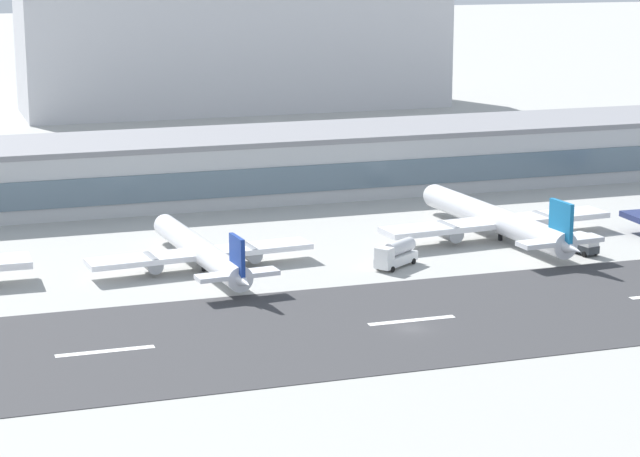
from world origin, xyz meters
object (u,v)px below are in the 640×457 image
service_box_truck_0 (581,242)px  distant_hotel_block (235,35)px  airliner_navy_tail_gate_1 (203,253)px  airliner_blue_tail_gate_2 (500,221)px  service_fuel_truck_1 (396,254)px  terminal_building (271,163)px

service_box_truck_0 → distant_hotel_block: bearing=-11.1°
distant_hotel_block → airliner_navy_tail_gate_1: bearing=-106.0°
airliner_navy_tail_gate_1 → airliner_blue_tail_gate_2: (50.93, 3.86, 0.38)m
airliner_navy_tail_gate_1 → service_fuel_truck_1: airliner_navy_tail_gate_1 is taller
service_box_truck_0 → service_fuel_truck_1: bearing=73.6°
airliner_navy_tail_gate_1 → airliner_blue_tail_gate_2: size_ratio=0.88×
terminal_building → service_box_truck_0: bearing=-61.1°
distant_hotel_block → service_fuel_truck_1: distant_hotel_block is taller
airliner_navy_tail_gate_1 → service_fuel_truck_1: bearing=-109.1°
distant_hotel_block → service_box_truck_0: distant_hotel_block is taller
distant_hotel_block → service_box_truck_0: 184.18m
airliner_navy_tail_gate_1 → service_box_truck_0: (59.08, -8.32, -0.98)m
airliner_blue_tail_gate_2 → service_box_truck_0: airliner_blue_tail_gate_2 is taller
terminal_building → airliner_navy_tail_gate_1: 58.26m
terminal_building → airliner_navy_tail_gate_1: terminal_building is taller
airliner_blue_tail_gate_2 → airliner_navy_tail_gate_1: bearing=89.0°
airliner_navy_tail_gate_1 → service_box_truck_0: 59.67m
service_box_truck_0 → service_fuel_truck_1: service_fuel_truck_1 is taller
terminal_building → service_fuel_truck_1: 59.32m
airliner_blue_tail_gate_2 → terminal_building: bearing=22.2°
distant_hotel_block → service_fuel_truck_1: bearing=-96.9°
service_box_truck_0 → service_fuel_truck_1: size_ratio=0.76×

